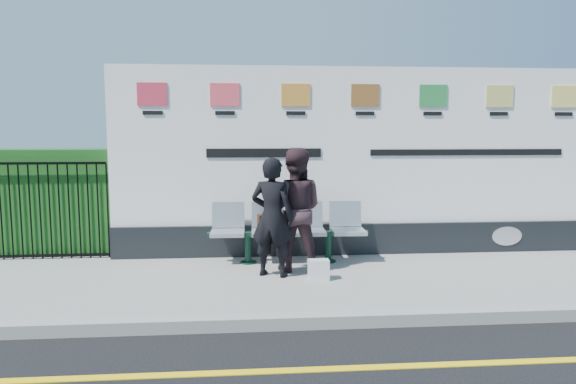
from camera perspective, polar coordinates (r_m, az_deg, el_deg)
The scene contains 12 objects.
ground at distance 4.98m, azimuth 12.55°, elevation -18.42°, with size 80.00×80.00×0.00m, color black.
pavement at distance 7.23m, azimuth 6.63°, elevation -9.73°, with size 14.00×3.00×0.12m, color gray.
kerb at distance 5.84m, azimuth 9.59°, elevation -13.74°, with size 14.00×0.18×0.14m, color gray.
yellow_line at distance 4.98m, azimuth 12.56°, elevation -18.38°, with size 14.00×0.10×0.01m, color yellow.
billboard at distance 8.39m, azimuth 8.30°, elevation 1.99°, with size 8.00×0.30×3.00m.
hedge at distance 9.24m, azimuth -24.87°, elevation -0.94°, with size 2.35×0.70×1.70m, color #1A5019.
railing at distance 8.83m, azimuth -25.84°, elevation -1.84°, with size 2.05×0.06×1.54m, color black, non-canonical shape.
bench at distance 7.84m, azimuth 0.04°, elevation -6.05°, with size 2.33×0.60×0.50m, color #AEB4B7, non-canonical shape.
woman_left at distance 7.02m, azimuth -1.77°, elevation -2.80°, with size 0.60×0.39×1.64m, color black.
woman_right at distance 7.31m, azimuth 0.72°, elevation -1.95°, with size 0.85×0.67×1.76m, color #342227.
handbag_brown at distance 7.75m, azimuth -2.22°, elevation -3.39°, with size 0.31×0.13×0.25m, color black.
carrier_bag_white at distance 6.97m, azimuth 3.41°, elevation -8.63°, with size 0.28×0.17×0.28m, color silver.
Camera 1 is at (-1.38, -4.30, 2.10)m, focal length 32.00 mm.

